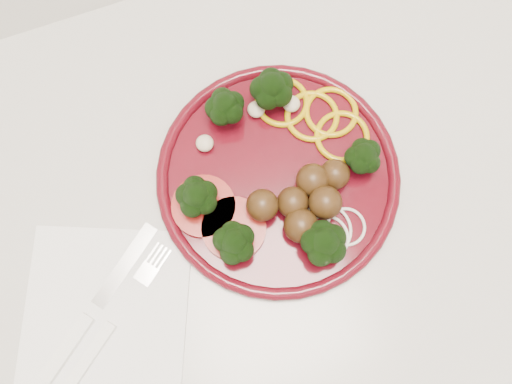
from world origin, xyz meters
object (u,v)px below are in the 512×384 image
object	(u,v)px
knife	(86,321)
fork	(103,336)
plate	(279,177)
napkin	(106,309)

from	to	relation	value
knife	fork	world-z (taller)	knife
knife	fork	bearing A→B (deg)	-97.00
plate	knife	xyz separation A→B (m)	(-0.24, -0.07, -0.01)
plate	knife	size ratio (longest dim) A/B	1.71
knife	napkin	bearing A→B (deg)	-22.66
napkin	fork	distance (m)	0.03
knife	fork	distance (m)	0.02
napkin	knife	world-z (taller)	knife
napkin	fork	world-z (taller)	fork
napkin	knife	xyz separation A→B (m)	(-0.02, -0.01, 0.01)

